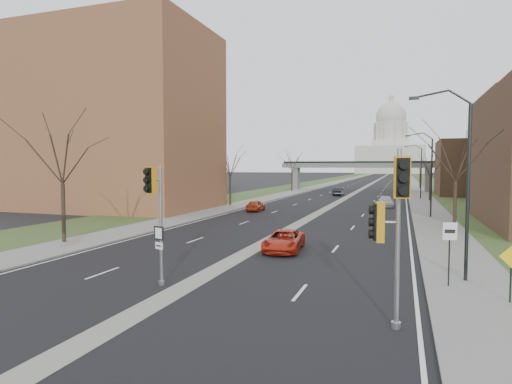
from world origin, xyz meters
The scene contains 28 objects.
ground centered at (0.00, 0.00, 0.00)m, with size 700.00×700.00×0.00m, color black.
road_surface centered at (0.00, 150.00, 0.01)m, with size 20.00×600.00×0.01m, color black.
median_strip centered at (0.00, 150.00, 0.00)m, with size 1.20×600.00×0.02m, color gray.
sidewalk_right centered at (12.00, 150.00, 0.06)m, with size 4.00×600.00×0.12m, color gray.
sidewalk_left centered at (-12.00, 150.00, 0.06)m, with size 4.00×600.00×0.12m, color gray.
grass_verge_right centered at (18.00, 150.00, 0.05)m, with size 8.00×600.00×0.10m, color #2E4520.
grass_verge_left centered at (-18.00, 150.00, 0.05)m, with size 8.00×600.00×0.10m, color #2E4520.
apartment_building centered at (-26.00, 30.00, 11.00)m, with size 25.00×16.00×22.00m, color #965E3C.
commercial_block_far centered at (22.00, 70.00, 5.00)m, with size 14.00×14.00×10.00m, color #4D3424.
pedestrian_bridge centered at (0.00, 80.00, 4.84)m, with size 34.00×3.00×6.45m.
capitol centered at (0.00, 320.00, 18.60)m, with size 48.00×42.00×55.75m.
streetlight_near centered at (10.99, 6.00, 6.95)m, with size 2.61×0.20×8.70m.
streetlight_mid centered at (10.99, 32.00, 6.95)m, with size 2.61×0.20×8.70m.
streetlight_far centered at (10.99, 58.00, 6.95)m, with size 2.61×0.20×8.70m.
tree_left_a centered at (-13.00, 8.00, 6.64)m, with size 7.20×7.20×9.40m.
tree_left_b centered at (-13.00, 38.00, 6.23)m, with size 6.75×6.75×8.81m.
tree_left_c centered at (-13.00, 72.00, 7.04)m, with size 7.65×7.65×9.99m.
tree_right_a centered at (13.00, 22.00, 6.64)m, with size 7.20×7.20×9.40m.
tree_right_b centered at (13.00, 55.00, 5.82)m, with size 6.30×6.30×8.22m.
tree_right_c centered at (13.00, 95.00, 7.04)m, with size 7.65×7.65×9.99m.
signal_pole_median centered at (-1.23, 0.88, 3.72)m, with size 0.73×0.89×5.34m.
signal_pole_right centered at (8.70, -1.10, 3.85)m, with size 1.19×1.00×5.89m.
speed_limit_sign centered at (10.97, 4.78, 2.03)m, with size 0.59×0.15×2.78m.
warning_sign centered at (12.97, 3.02, 1.55)m, with size 0.86×0.07×2.20m.
car_left_near centered at (-7.45, 32.50, 0.67)m, with size 1.59×3.95×1.35m, color #AC3613.
car_left_far centered at (-2.00, 62.89, 0.73)m, with size 1.55×4.45×1.46m, color black.
car_right_near centered at (2.00, 10.45, 0.65)m, with size 2.15×4.67×1.30m, color #B42613.
car_right_mid centered at (6.94, 43.21, 0.68)m, with size 1.91×4.71×1.37m, color #A0A1A7.
Camera 1 is at (8.99, -15.31, 5.32)m, focal length 30.00 mm.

